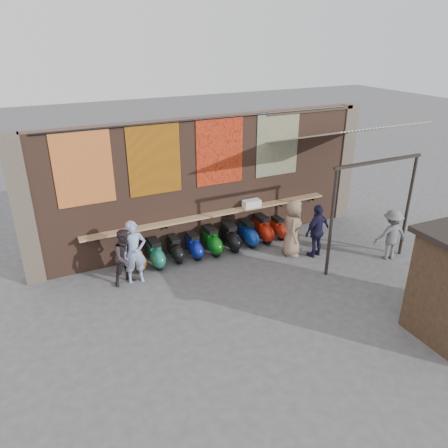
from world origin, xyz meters
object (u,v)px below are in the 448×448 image
Objects in this scene: shopper_tan at (293,228)px; scooter_stool_1 at (155,254)px; scooter_stool_0 at (137,257)px; scooter_stool_2 at (175,249)px; scooter_stool_7 at (262,229)px; shopper_grey at (391,235)px; scooter_stool_3 at (194,246)px; diner_left at (134,252)px; scooter_stool_6 at (248,233)px; scooter_stool_4 at (212,241)px; scooter_stool_5 at (230,237)px; scooter_stool_8 at (278,228)px; diner_right at (126,257)px; shopper_navy at (317,231)px; shelf_box at (252,204)px.

scooter_stool_1 is at bearing 107.53° from shopper_tan.
shopper_tan is at bearing -14.88° from scooter_stool_0.
scooter_stool_7 reaches higher than scooter_stool_2.
scooter_stool_1 is at bearing -7.71° from shopper_grey.
shopper_tan is (-2.46, 1.48, 0.11)m from shopper_grey.
scooter_stool_3 is 0.44× the size of diner_left.
diner_left is at bearing -108.30° from scooter_stool_0.
scooter_stool_1 is at bearing -179.29° from scooter_stool_6.
scooter_stool_4 reaches higher than scooter_stool_3.
scooter_stool_8 is at bearing 0.95° from scooter_stool_5.
diner_right is at bearing -1.10° from shopper_grey.
scooter_stool_2 is at bearing 178.83° from scooter_stool_6.
scooter_stool_5 is (0.64, -0.00, -0.01)m from scooter_stool_4.
scooter_stool_5 is (1.22, -0.02, 0.04)m from scooter_stool_3.
shopper_navy is (2.74, -1.53, 0.41)m from scooter_stool_4.
shopper_tan reaches higher than scooter_stool_5.
scooter_stool_8 is 3.45m from shopper_grey.
scooter_stool_7 is (4.13, 0.00, 0.05)m from scooter_stool_0.
scooter_stool_5 is 1.94m from shopper_tan.
shelf_box is at bearing 8.29° from scooter_stool_3.
scooter_stool_8 is at bearing 0.60° from scooter_stool_1.
scooter_stool_0 is at bearing 179.67° from scooter_stool_8.
shelf_box reaches higher than scooter_stool_7.
shopper_grey is (3.05, -2.93, -0.47)m from shelf_box.
shopper_navy is at bearing -78.23° from scooter_stool_8.
shopper_navy is at bearing -60.00° from scooter_stool_7.
shopper_tan is at bearing -15.82° from scooter_stool_1.
scooter_stool_2 is 6.36m from shopper_grey.
diner_left is 1.12× the size of diner_right.
scooter_stool_8 is 0.44× the size of shopper_navy.
diner_right is 0.90× the size of shopper_tan.
scooter_stool_3 is 5.83m from shopper_grey.
scooter_stool_4 is at bearing -1.29° from scooter_stool_3.
scooter_stool_0 is at bearing 41.49° from diner_right.
scooter_stool_0 is 0.83m from diner_left.
scooter_stool_4 is at bearing -3.40° from scooter_stool_2.
shopper_navy is at bearing -24.98° from scooter_stool_3.
diner_left reaches higher than shelf_box.
diner_left is at bearing -154.66° from scooter_stool_2.
shelf_box is 1.79m from scooter_stool_4.
scooter_stool_6 is (1.27, 0.02, -0.02)m from scooter_stool_4.
scooter_stool_2 is 1.79m from scooter_stool_5.
scooter_stool_3 is at bearing -179.02° from scooter_stool_7.
shopper_grey reaches higher than scooter_stool_8.
shopper_grey is at bearing -24.95° from scooter_stool_2.
scooter_stool_7 reaches higher than scooter_stool_0.
scooter_stool_5 is at bearing 86.66° from shopper_tan.
shopper_tan reaches higher than shopper_navy.
shopper_tan reaches higher than scooter_stool_0.
scooter_stool_7 is at bearing 2.85° from scooter_stool_5.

